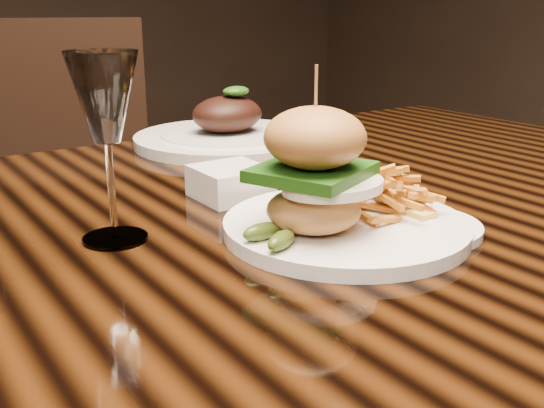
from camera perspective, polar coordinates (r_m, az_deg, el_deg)
dining_table at (r=0.77m, az=-4.21°, el=-6.32°), size 1.60×0.90×0.75m
burger_plate at (r=0.66m, az=6.16°, el=0.81°), size 0.26×0.26×0.18m
side_saucer at (r=0.70m, az=12.69°, el=-2.01°), size 0.14×0.14×0.02m
ramekin at (r=0.80m, az=-3.73°, el=1.97°), size 0.11×0.11×0.04m
wine_glass at (r=0.64m, az=-14.77°, el=8.64°), size 0.07×0.07×0.19m
far_dish at (r=1.10m, az=-4.00°, el=6.31°), size 0.32×0.32×0.10m
chair_far at (r=1.61m, az=-18.40°, el=0.63°), size 0.57×0.57×0.95m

